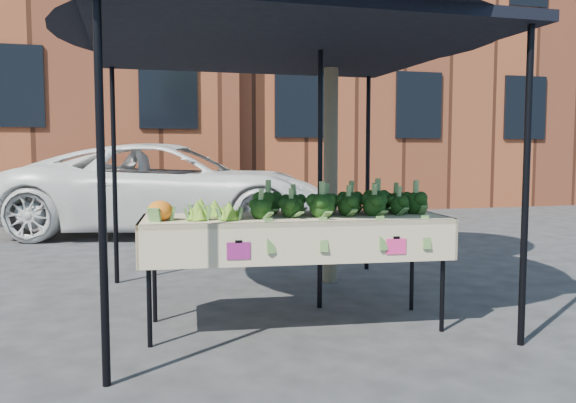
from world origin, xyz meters
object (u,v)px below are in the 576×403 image
object	(u,v)px
vehicle	(171,70)
street_tree	(331,76)
canopy	(280,156)
table	(294,272)

from	to	relation	value
vehicle	street_tree	world-z (taller)	vehicle
canopy	street_tree	distance (m)	1.48
canopy	street_tree	world-z (taller)	street_tree
canopy	vehicle	bearing A→B (deg)	96.28
canopy	vehicle	distance (m)	5.48
vehicle	table	bearing A→B (deg)	-158.16
table	vehicle	distance (m)	6.32
table	vehicle	size ratio (longest dim) A/B	0.44
street_tree	vehicle	bearing A→B (deg)	107.55
table	canopy	distance (m)	1.09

